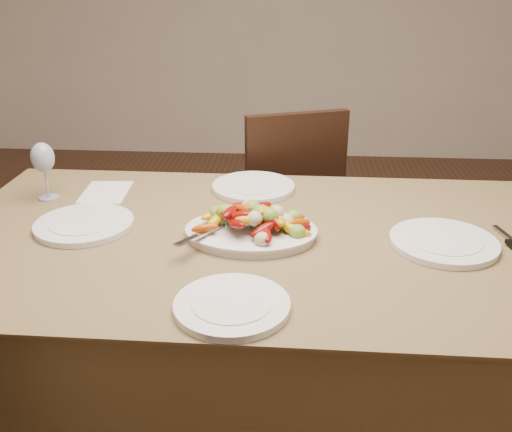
{
  "coord_description": "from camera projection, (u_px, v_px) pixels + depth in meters",
  "views": [
    {
      "loc": [
        0.12,
        -1.63,
        1.48
      ],
      "look_at": [
        0.02,
        -0.14,
        0.82
      ],
      "focal_mm": 40.0,
      "sensor_mm": 36.0,
      "label": 1
    }
  ],
  "objects": [
    {
      "name": "plate_right",
      "position": [
        444.0,
        243.0,
        1.59
      ],
      "size": [
        0.3,
        0.3,
        0.02
      ],
      "primitive_type": "cylinder",
      "color": "white",
      "rests_on": "dining_table"
    },
    {
      "name": "plate_far",
      "position": [
        253.0,
        187.0,
        1.98
      ],
      "size": [
        0.29,
        0.29,
        0.02
      ],
      "primitive_type": "cylinder",
      "color": "white",
      "rests_on": "dining_table"
    },
    {
      "name": "wine_glass",
      "position": [
        45.0,
        170.0,
        1.87
      ],
      "size": [
        0.08,
        0.08,
        0.2
      ],
      "primitive_type": null,
      "color": "#8C99A5",
      "rests_on": "dining_table"
    },
    {
      "name": "menu_card",
      "position": [
        106.0,
        192.0,
        1.96
      ],
      "size": [
        0.16,
        0.22,
        0.0
      ],
      "primitive_type": "cube",
      "rotation": [
        0.0,
        0.0,
        0.06
      ],
      "color": "silver",
      "rests_on": "dining_table"
    },
    {
      "name": "plate_left",
      "position": [
        84.0,
        225.0,
        1.7
      ],
      "size": [
        0.29,
        0.29,
        0.02
      ],
      "primitive_type": "cylinder",
      "color": "white",
      "rests_on": "dining_table"
    },
    {
      "name": "plate_near",
      "position": [
        232.0,
        306.0,
        1.29
      ],
      "size": [
        0.27,
        0.27,
        0.02
      ],
      "primitive_type": "cylinder",
      "color": "white",
      "rests_on": "dining_table"
    },
    {
      "name": "roasted_vegetables",
      "position": [
        251.0,
        216.0,
        1.61
      ],
      "size": [
        0.3,
        0.2,
        0.09
      ],
      "primitive_type": null,
      "rotation": [
        0.0,
        0.0,
        -0.01
      ],
      "color": "#6E0A06",
      "rests_on": "serving_platter"
    },
    {
      "name": "serving_spoon",
      "position": [
        227.0,
        227.0,
        1.59
      ],
      "size": [
        0.27,
        0.19,
        0.03
      ],
      "primitive_type": null,
      "rotation": [
        0.0,
        0.0,
        -0.5
      ],
      "color": "#9EA0A8",
      "rests_on": "serving_platter"
    },
    {
      "name": "floor",
      "position": [
        254.0,
        404.0,
        2.09
      ],
      "size": [
        6.0,
        6.0,
        0.0
      ],
      "primitive_type": "plane",
      "color": "#392011",
      "rests_on": "ground"
    },
    {
      "name": "table_knife",
      "position": [
        511.0,
        242.0,
        1.6
      ],
      "size": [
        0.06,
        0.2,
        0.01
      ],
      "primitive_type": null,
      "rotation": [
        0.0,
        0.0,
        0.22
      ],
      "color": "#9EA0A8",
      "rests_on": "dining_table"
    },
    {
      "name": "dining_table",
      "position": [
        256.0,
        343.0,
        1.8
      ],
      "size": [
        1.85,
        1.05,
        0.76
      ],
      "primitive_type": "cube",
      "rotation": [
        0.0,
        0.0,
        -0.01
      ],
      "color": "brown",
      "rests_on": "ground"
    },
    {
      "name": "serving_platter",
      "position": [
        251.0,
        234.0,
        1.63
      ],
      "size": [
        0.37,
        0.27,
        0.02
      ],
      "primitive_type": "ellipsoid",
      "rotation": [
        0.0,
        0.0,
        -0.01
      ],
      "color": "white",
      "rests_on": "dining_table"
    },
    {
      "name": "chair_far",
      "position": [
        280.0,
        207.0,
        2.56
      ],
      "size": [
        0.54,
        0.54,
        0.95
      ],
      "primitive_type": null,
      "rotation": [
        0.0,
        0.0,
        3.49
      ],
      "color": "black",
      "rests_on": "ground"
    }
  ]
}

